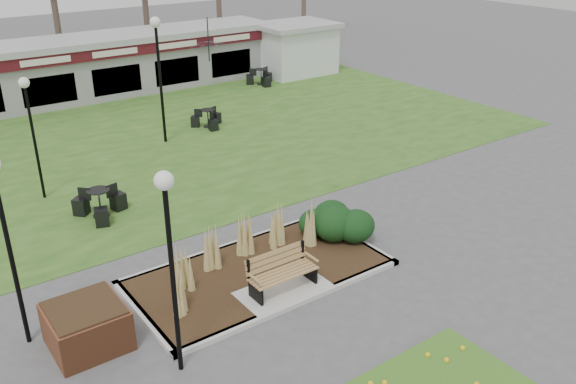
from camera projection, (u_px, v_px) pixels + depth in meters
ground at (287, 297)px, 14.40m from camera, size 100.00×100.00×0.00m
lawn at (104, 152)px, 23.26m from camera, size 34.00×16.00×0.02m
planting_bed at (297, 245)px, 15.93m from camera, size 6.75×3.40×1.27m
park_bench at (281, 271)px, 14.34m from camera, size 1.70×0.66×0.93m
brick_planter at (87, 326)px, 12.60m from camera, size 1.50×1.50×0.95m
food_pavilion at (39, 74)px, 28.54m from camera, size 24.60×3.40×2.90m
service_hut at (295, 48)px, 34.29m from camera, size 4.40×3.40×2.83m
lamp_post_near_left at (1, 211)px, 11.63m from camera, size 0.35×0.35×4.21m
lamp_post_near_right at (169, 231)px, 10.84m from camera, size 0.35×0.35×4.25m
lamp_post_mid_right at (29, 112)px, 18.29m from camera, size 0.32×0.32×3.91m
lamp_post_far_right at (158, 53)px, 22.82m from camera, size 0.40×0.40×4.86m
bistro_set_a at (100, 207)px, 18.13m from camera, size 1.54×1.57×0.86m
bistro_set_c at (208, 121)px, 25.89m from camera, size 1.41×1.30×0.75m
bistro_set_d at (261, 79)px, 32.44m from camera, size 1.53×1.42×0.82m
patio_umbrella at (209, 58)px, 31.31m from camera, size 2.48×2.51×2.50m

